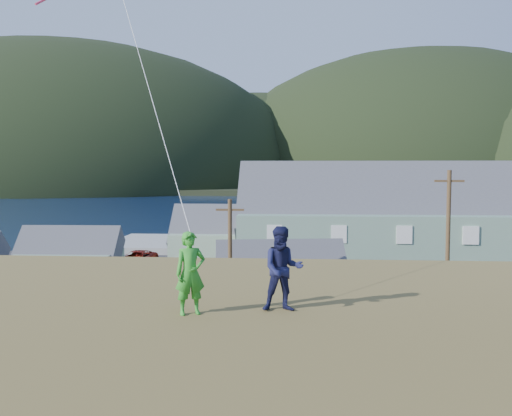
% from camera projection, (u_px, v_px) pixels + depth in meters
% --- Properties ---
extents(ground, '(900.00, 900.00, 0.00)m').
position_uv_depth(ground, '(219.00, 351.00, 31.30)').
color(ground, '#0A1638').
rests_on(ground, ground).
extents(grass_strip, '(110.00, 8.00, 0.10)m').
position_uv_depth(grass_strip, '(213.00, 363.00, 29.31)').
color(grass_strip, '#4C3D19').
rests_on(grass_strip, ground).
extents(waterfront_lot, '(72.00, 36.00, 0.12)m').
position_uv_depth(waterfront_lot, '(247.00, 286.00, 48.21)').
color(waterfront_lot, '#28282B').
rests_on(waterfront_lot, ground).
extents(wharf, '(26.00, 14.00, 0.90)m').
position_uv_depth(wharf, '(216.00, 244.00, 71.51)').
color(wharf, gray).
rests_on(wharf, ground).
extents(far_shore, '(900.00, 320.00, 2.00)m').
position_uv_depth(far_shore, '(293.00, 182.00, 359.44)').
color(far_shore, black).
rests_on(far_shore, ground).
extents(far_hills, '(760.00, 265.00, 143.00)m').
position_uv_depth(far_hills, '(358.00, 183.00, 306.31)').
color(far_hills, black).
rests_on(far_hills, ground).
extents(lodge, '(36.66, 10.54, 12.86)m').
position_uv_depth(lodge, '(453.00, 228.00, 48.65)').
color(lodge, slate).
rests_on(lodge, waterfront_lot).
extents(shed_palegreen_near, '(8.69, 5.60, 6.18)m').
position_uv_depth(shed_palegreen_near, '(69.00, 260.00, 48.02)').
color(shed_palegreen_near, gray).
rests_on(shed_palegreen_near, waterfront_lot).
extents(shed_white, '(8.98, 6.68, 6.57)m').
position_uv_depth(shed_white, '(281.00, 287.00, 36.06)').
color(shed_white, silver).
rests_on(shed_white, waterfront_lot).
extents(shed_palegreen_far, '(11.53, 6.70, 7.73)m').
position_uv_depth(shed_palegreen_far, '(229.00, 239.00, 57.30)').
color(shed_palegreen_far, gray).
rests_on(shed_palegreen_far, waterfront_lot).
extents(utility_poles, '(31.18, 0.24, 9.83)m').
position_uv_depth(utility_poles, '(198.00, 263.00, 32.57)').
color(utility_poles, '#47331E').
rests_on(utility_poles, waterfront_lot).
extents(parked_cars, '(20.38, 12.72, 1.58)m').
position_uv_depth(parked_cars, '(157.00, 265.00, 54.30)').
color(parked_cars, slate).
rests_on(parked_cars, waterfront_lot).
extents(kite_flyer_green, '(0.70, 0.60, 1.64)m').
position_uv_depth(kite_flyer_green, '(190.00, 273.00, 11.16)').
color(kite_flyer_green, green).
rests_on(kite_flyer_green, hillside).
extents(kite_flyer_navy, '(0.91, 0.75, 1.71)m').
position_uv_depth(kite_flyer_navy, '(283.00, 269.00, 11.41)').
color(kite_flyer_navy, '#17193F').
rests_on(kite_flyer_navy, hillside).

